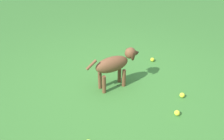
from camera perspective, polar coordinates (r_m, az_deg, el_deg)
The scene contains 5 objects.
ground at distance 3.11m, azimuth 1.74°, elevation -5.15°, with size 14.00×14.00×0.00m, color #38722D.
dog at distance 3.01m, azimuth 0.77°, elevation 1.51°, with size 0.55×0.63×0.54m.
tennis_ball_0 at distance 3.11m, azimuth 17.29°, elevation -6.08°, with size 0.07×0.07×0.07m, color yellow.
tennis_ball_2 at distance 3.84m, azimuth 10.15°, elevation 2.60°, with size 0.07×0.07×0.07m, color yellow.
tennis_ball_3 at distance 2.82m, azimuth 16.10°, elevation -10.36°, with size 0.07×0.07×0.07m, color yellow.
Camera 1 is at (0.74, -2.38, 1.86)m, focal length 36.23 mm.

